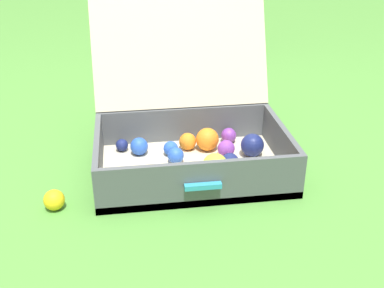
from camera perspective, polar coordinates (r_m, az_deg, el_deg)
ground_plane at (r=1.69m, az=-0.90°, el=-2.44°), size 16.00×16.00×0.00m
open_suitcase at (r=1.65m, az=-0.08°, el=1.56°), size 0.63×0.62×0.54m
stray_ball_on_grass at (r=1.50m, az=-15.97°, el=-6.37°), size 0.06×0.06×0.06m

